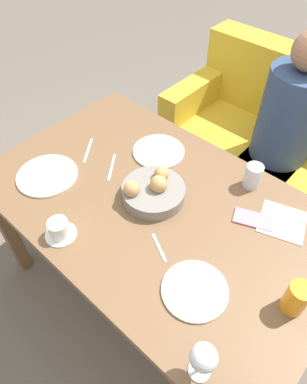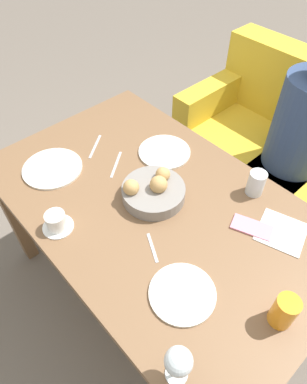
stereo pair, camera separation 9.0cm
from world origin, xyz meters
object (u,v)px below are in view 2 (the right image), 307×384
(knife_silver, at_px, (116,164))
(bread_basket, at_px, (153,191))
(plate_near_right, at_px, (182,293))
(juice_glass, at_px, (284,311))
(seated_person, at_px, (293,154))
(fork_silver, at_px, (95,146))
(spoon_coffee, at_px, (152,248))
(cell_phone, at_px, (252,227))
(water_tumbler, at_px, (256,183))
(plate_far_center, at_px, (164,152))
(wine_glass, at_px, (178,362))
(napkin, at_px, (281,232))
(plate_near_left, at_px, (52,168))
(coffee_cup, at_px, (57,222))
(couch, at_px, (300,165))

(knife_silver, bearing_deg, bread_basket, -1.25)
(plate_near_right, xyz_separation_m, juice_glass, (0.26, 0.16, 0.05))
(seated_person, distance_m, fork_silver, 1.12)
(plate_near_right, xyz_separation_m, spoon_coffee, (-0.20, 0.05, -0.00))
(plate_near_right, bearing_deg, cell_phone, 91.63)
(plate_near_right, distance_m, spoon_coffee, 0.20)
(juice_glass, distance_m, water_tumbler, 0.53)
(plate_far_center, height_order, wine_glass, wine_glass)
(water_tumbler, height_order, knife_silver, water_tumbler)
(plate_far_center, bearing_deg, napkin, 1.45)
(plate_near_left, relative_size, plate_far_center, 1.09)
(plate_near_left, relative_size, fork_silver, 1.85)
(cell_phone, bearing_deg, napkin, 37.32)
(seated_person, bearing_deg, coffee_cup, -100.80)
(plate_near_left, xyz_separation_m, water_tumbler, (0.67, 0.54, 0.05))
(plate_near_right, bearing_deg, napkin, 80.43)
(fork_silver, height_order, cell_phone, cell_phone)
(wine_glass, relative_size, knife_silver, 1.12)
(napkin, bearing_deg, bread_basket, -152.48)
(wine_glass, bearing_deg, spoon_coffee, 147.05)
(knife_silver, xyz_separation_m, spoon_coffee, (0.43, -0.17, 0.00))
(coffee_cup, distance_m, cell_phone, 0.73)
(plate_near_left, relative_size, plate_near_right, 1.18)
(bread_basket, distance_m, plate_far_center, 0.28)
(wine_glass, relative_size, coffee_cup, 1.34)
(wine_glass, bearing_deg, water_tumbler, 110.85)
(wine_glass, bearing_deg, plate_near_left, 169.50)
(water_tumbler, relative_size, wine_glass, 0.68)
(spoon_coffee, bearing_deg, couch, 91.61)
(juice_glass, xyz_separation_m, fork_silver, (-1.05, 0.06, -0.06))
(plate_far_center, bearing_deg, fork_silver, -139.72)
(bread_basket, height_order, fork_silver, bread_basket)
(plate_far_center, bearing_deg, knife_silver, -111.90)
(seated_person, distance_m, bread_basket, 1.01)
(coffee_cup, height_order, spoon_coffee, coffee_cup)
(plate_near_left, height_order, fork_silver, plate_near_left)
(couch, relative_size, plate_near_right, 6.87)
(fork_silver, bearing_deg, seated_person, 60.34)
(couch, distance_m, plate_far_center, 1.04)
(juice_glass, bearing_deg, spoon_coffee, -165.77)
(water_tumbler, distance_m, spoon_coffee, 0.50)
(wine_glass, distance_m, fork_silver, 1.03)
(couch, distance_m, wine_glass, 1.65)
(coffee_cup, bearing_deg, water_tumbler, 60.90)
(juice_glass, bearing_deg, coffee_cup, -157.39)
(knife_silver, bearing_deg, seated_person, 68.36)
(bread_basket, bearing_deg, coffee_cup, -108.90)
(bread_basket, xyz_separation_m, coffee_cup, (-0.13, -0.37, -0.00))
(plate_near_right, distance_m, plate_far_center, 0.69)
(bread_basket, bearing_deg, seated_person, 82.43)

